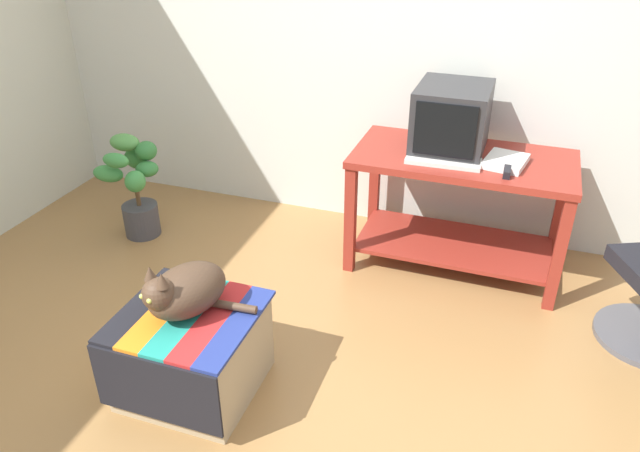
% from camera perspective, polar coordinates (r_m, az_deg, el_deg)
% --- Properties ---
extents(ground_plane, '(14.00, 14.00, 0.00)m').
position_cam_1_polar(ground_plane, '(2.69, -4.63, -19.25)').
color(ground_plane, olive).
extents(back_wall, '(8.00, 0.10, 2.60)m').
position_cam_1_polar(back_wall, '(3.80, 7.40, 18.37)').
color(back_wall, silver).
rests_on(back_wall, ground_plane).
extents(desk, '(1.22, 0.63, 0.71)m').
position_cam_1_polar(desk, '(3.56, 13.01, 3.08)').
color(desk, maroon).
rests_on(desk, ground_plane).
extents(tv_monitor, '(0.39, 0.47, 0.37)m').
position_cam_1_polar(tv_monitor, '(3.48, 12.28, 9.80)').
color(tv_monitor, '#28282B').
rests_on(tv_monitor, desk).
extents(keyboard, '(0.40, 0.16, 0.02)m').
position_cam_1_polar(keyboard, '(3.35, 11.54, 6.02)').
color(keyboard, beige).
rests_on(keyboard, desk).
extents(book, '(0.24, 0.28, 0.04)m').
position_cam_1_polar(book, '(3.41, 17.10, 5.85)').
color(book, white).
rests_on(book, desk).
extents(ottoman_with_blanket, '(0.58, 0.58, 0.41)m').
position_cam_1_polar(ottoman_with_blanket, '(2.80, -12.01, -11.52)').
color(ottoman_with_blanket, tan).
rests_on(ottoman_with_blanket, ground_plane).
extents(cat, '(0.47, 0.44, 0.28)m').
position_cam_1_polar(cat, '(2.62, -12.68, -5.96)').
color(cat, '#473323').
rests_on(cat, ottoman_with_blanket).
extents(potted_plant, '(0.39, 0.35, 0.66)m').
position_cam_1_polar(potted_plant, '(4.03, -17.03, 3.54)').
color(potted_plant, '#3D3D42').
rests_on(potted_plant, ground_plane).
extents(stapler, '(0.04, 0.11, 0.04)m').
position_cam_1_polar(stapler, '(3.28, 17.21, 4.89)').
color(stapler, black).
rests_on(stapler, desk).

